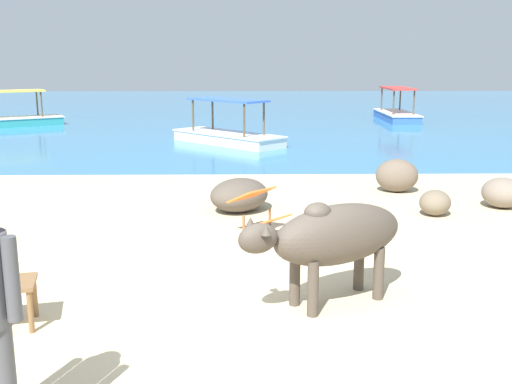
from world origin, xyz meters
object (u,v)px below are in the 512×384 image
Objects in this scene: cow at (334,236)px; boat_blue at (396,113)px; boat_teal at (9,119)px; deck_chair_near at (260,209)px; boat_white at (228,134)px.

cow is 0.50× the size of boat_blue.
deck_chair_near is at bearing -88.02° from boat_teal.
boat_blue is at bearing -89.10° from boat_white.
cow is 2.45m from deck_chair_near.
boat_teal and boat_white have the same top height.
deck_chair_near is 0.27× the size of boat_white.
boat_teal is (-8.76, 14.11, -0.13)m from deck_chair_near.
boat_white reaches higher than deck_chair_near.
cow is at bearing 142.20° from boat_white.
deck_chair_near is 0.25× the size of boat_blue.
boat_white is (-6.54, -6.64, 0.00)m from boat_blue.
cow is at bearing -28.64° from deck_chair_near.
deck_chair_near is 16.61m from boat_teal.
deck_chair_near is 9.44m from boat_white.
boat_teal is at bearing 98.13° from boat_blue.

